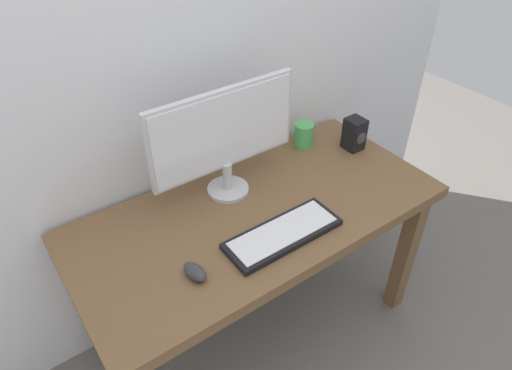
{
  "coord_description": "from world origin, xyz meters",
  "views": [
    {
      "loc": [
        -0.75,
        -1.04,
        1.85
      ],
      "look_at": [
        -0.01,
        0.0,
        0.85
      ],
      "focal_mm": 32.11,
      "sensor_mm": 36.0,
      "label": 1
    }
  ],
  "objects_px": {
    "keyboard_primary": "(283,234)",
    "speaker_right": "(354,134)",
    "coffee_mug": "(304,135)",
    "desk": "(258,229)",
    "monitor": "(224,136)",
    "mouse": "(195,272)"
  },
  "relations": [
    {
      "from": "keyboard_primary",
      "to": "speaker_right",
      "type": "xyz_separation_m",
      "value": [
        0.6,
        0.26,
        0.06
      ]
    },
    {
      "from": "speaker_right",
      "to": "coffee_mug",
      "type": "relative_size",
      "value": 1.34
    },
    {
      "from": "desk",
      "to": "coffee_mug",
      "type": "relative_size",
      "value": 12.94
    },
    {
      "from": "monitor",
      "to": "keyboard_primary",
      "type": "relative_size",
      "value": 1.4
    },
    {
      "from": "monitor",
      "to": "keyboard_primary",
      "type": "height_order",
      "value": "monitor"
    },
    {
      "from": "speaker_right",
      "to": "coffee_mug",
      "type": "xyz_separation_m",
      "value": [
        -0.17,
        0.14,
        -0.02
      ]
    },
    {
      "from": "desk",
      "to": "keyboard_primary",
      "type": "height_order",
      "value": "keyboard_primary"
    },
    {
      "from": "desk",
      "to": "monitor",
      "type": "xyz_separation_m",
      "value": [
        -0.03,
        0.17,
        0.35
      ]
    },
    {
      "from": "desk",
      "to": "keyboard_primary",
      "type": "bearing_deg",
      "value": -94.24
    },
    {
      "from": "keyboard_primary",
      "to": "coffee_mug",
      "type": "height_order",
      "value": "coffee_mug"
    },
    {
      "from": "keyboard_primary",
      "to": "speaker_right",
      "type": "relative_size",
      "value": 2.93
    },
    {
      "from": "desk",
      "to": "monitor",
      "type": "height_order",
      "value": "monitor"
    },
    {
      "from": "desk",
      "to": "mouse",
      "type": "relative_size",
      "value": 14.34
    },
    {
      "from": "monitor",
      "to": "keyboard_primary",
      "type": "distance_m",
      "value": 0.41
    },
    {
      "from": "keyboard_primary",
      "to": "mouse",
      "type": "distance_m",
      "value": 0.34
    },
    {
      "from": "desk",
      "to": "monitor",
      "type": "distance_m",
      "value": 0.39
    },
    {
      "from": "mouse",
      "to": "speaker_right",
      "type": "xyz_separation_m",
      "value": [
        0.93,
        0.24,
        0.05
      ]
    },
    {
      "from": "mouse",
      "to": "coffee_mug",
      "type": "xyz_separation_m",
      "value": [
        0.77,
        0.38,
        0.03
      ]
    },
    {
      "from": "desk",
      "to": "coffee_mug",
      "type": "height_order",
      "value": "coffee_mug"
    },
    {
      "from": "desk",
      "to": "speaker_right",
      "type": "distance_m",
      "value": 0.62
    },
    {
      "from": "speaker_right",
      "to": "monitor",
      "type": "bearing_deg",
      "value": 173.38
    },
    {
      "from": "desk",
      "to": "keyboard_primary",
      "type": "relative_size",
      "value": 3.31
    }
  ]
}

